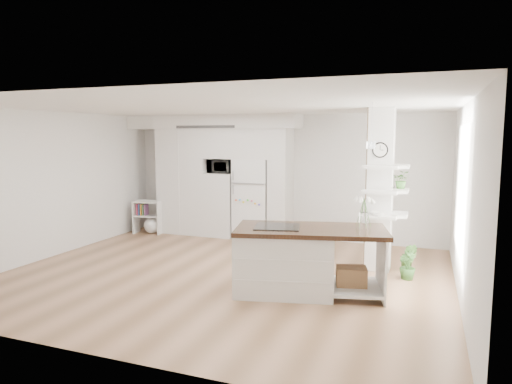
% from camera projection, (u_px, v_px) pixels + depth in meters
% --- Properties ---
extents(floor, '(7.00, 6.00, 0.01)m').
position_uv_depth(floor, '(225.00, 274.00, 7.44)').
color(floor, '#A77B5A').
rests_on(floor, ground).
extents(room, '(7.04, 6.04, 2.72)m').
position_uv_depth(room, '(224.00, 161.00, 7.21)').
color(room, white).
rests_on(room, ground).
extents(cabinet_wall, '(4.00, 0.71, 2.70)m').
position_uv_depth(cabinet_wall, '(215.00, 169.00, 10.24)').
color(cabinet_wall, silver).
rests_on(cabinet_wall, floor).
extents(refrigerator, '(0.78, 0.69, 1.75)m').
position_uv_depth(refrigerator, '(254.00, 199.00, 10.01)').
color(refrigerator, white).
rests_on(refrigerator, floor).
extents(column, '(0.69, 0.90, 2.70)m').
position_uv_depth(column, '(385.00, 191.00, 7.49)').
color(column, silver).
rests_on(column, floor).
extents(window, '(0.00, 2.40, 2.40)m').
position_uv_depth(window, '(462.00, 190.00, 6.32)').
color(window, white).
rests_on(window, room).
extents(pendant_light, '(0.12, 0.12, 0.10)m').
position_uv_depth(pendant_light, '(333.00, 144.00, 6.72)').
color(pendant_light, white).
rests_on(pendant_light, room).
extents(kitchen_island, '(2.29, 1.46, 1.52)m').
position_uv_depth(kitchen_island, '(293.00, 259.00, 6.54)').
color(kitchen_island, silver).
rests_on(kitchen_island, floor).
extents(bookshelf, '(0.69, 0.47, 0.76)m').
position_uv_depth(bookshelf, '(149.00, 219.00, 10.55)').
color(bookshelf, silver).
rests_on(bookshelf, floor).
extents(floor_plant_a, '(0.28, 0.24, 0.48)m').
position_uv_depth(floor_plant_a, '(408.00, 258.00, 7.56)').
color(floor_plant_a, '#356528').
rests_on(floor_plant_a, floor).
extents(floor_plant_b, '(0.32, 0.32, 0.45)m').
position_uv_depth(floor_plant_b, '(408.00, 265.00, 7.15)').
color(floor_plant_b, '#356528').
rests_on(floor_plant_b, floor).
extents(microwave, '(0.54, 0.37, 0.30)m').
position_uv_depth(microwave, '(221.00, 166.00, 10.13)').
color(microwave, '#2D2D2D').
rests_on(microwave, cabinet_wall).
extents(shelf_plant, '(0.27, 0.23, 0.30)m').
position_uv_depth(shelf_plant, '(402.00, 180.00, 7.54)').
color(shelf_plant, '#356528').
rests_on(shelf_plant, column).
extents(decor_bowl, '(0.22, 0.22, 0.05)m').
position_uv_depth(decor_bowl, '(378.00, 213.00, 7.35)').
color(decor_bowl, white).
rests_on(decor_bowl, column).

